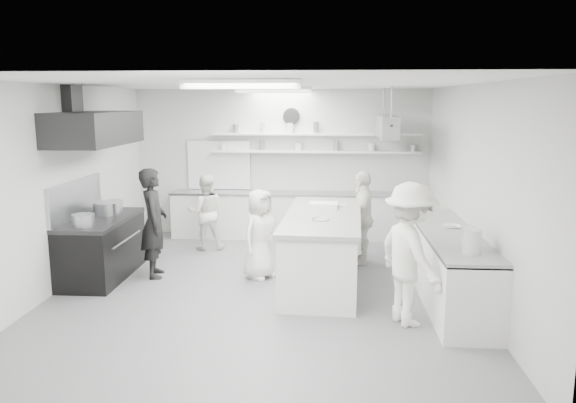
# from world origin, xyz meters

# --- Properties ---
(floor) EXTENTS (6.00, 7.00, 0.02)m
(floor) POSITION_xyz_m (0.00, 0.00, -0.01)
(floor) COLOR gray
(floor) RESTS_ON ground
(ceiling) EXTENTS (6.00, 7.00, 0.02)m
(ceiling) POSITION_xyz_m (0.00, 0.00, 3.01)
(ceiling) COLOR white
(ceiling) RESTS_ON wall_back
(wall_back) EXTENTS (6.00, 0.04, 3.00)m
(wall_back) POSITION_xyz_m (0.00, 3.50, 1.50)
(wall_back) COLOR silver
(wall_back) RESTS_ON floor
(wall_front) EXTENTS (6.00, 0.04, 3.00)m
(wall_front) POSITION_xyz_m (0.00, -3.50, 1.50)
(wall_front) COLOR silver
(wall_front) RESTS_ON floor
(wall_left) EXTENTS (0.04, 7.00, 3.00)m
(wall_left) POSITION_xyz_m (-3.00, 0.00, 1.50)
(wall_left) COLOR silver
(wall_left) RESTS_ON floor
(wall_right) EXTENTS (0.04, 7.00, 3.00)m
(wall_right) POSITION_xyz_m (3.00, 0.00, 1.50)
(wall_right) COLOR silver
(wall_right) RESTS_ON floor
(stove) EXTENTS (0.80, 1.80, 0.90)m
(stove) POSITION_xyz_m (-2.60, 0.40, 0.45)
(stove) COLOR black
(stove) RESTS_ON floor
(exhaust_hood) EXTENTS (0.85, 2.00, 0.50)m
(exhaust_hood) POSITION_xyz_m (-2.60, 0.40, 2.35)
(exhaust_hood) COLOR #272728
(exhaust_hood) RESTS_ON wall_left
(back_counter) EXTENTS (5.00, 0.60, 0.92)m
(back_counter) POSITION_xyz_m (0.30, 3.20, 0.46)
(back_counter) COLOR white
(back_counter) RESTS_ON floor
(shelf_lower) EXTENTS (4.20, 0.26, 0.04)m
(shelf_lower) POSITION_xyz_m (0.70, 3.37, 1.75)
(shelf_lower) COLOR white
(shelf_lower) RESTS_ON wall_back
(shelf_upper) EXTENTS (4.20, 0.26, 0.04)m
(shelf_upper) POSITION_xyz_m (0.70, 3.37, 2.10)
(shelf_upper) COLOR white
(shelf_upper) RESTS_ON wall_back
(pass_through_window) EXTENTS (1.30, 0.04, 1.00)m
(pass_through_window) POSITION_xyz_m (-1.30, 3.48, 1.45)
(pass_through_window) COLOR black
(pass_through_window) RESTS_ON wall_back
(wall_clock) EXTENTS (0.32, 0.05, 0.32)m
(wall_clock) POSITION_xyz_m (0.20, 3.46, 2.45)
(wall_clock) COLOR white
(wall_clock) RESTS_ON wall_back
(right_counter) EXTENTS (0.74, 3.30, 0.94)m
(right_counter) POSITION_xyz_m (2.65, -0.20, 0.47)
(right_counter) COLOR white
(right_counter) RESTS_ON floor
(pot_rack) EXTENTS (0.30, 1.60, 0.40)m
(pot_rack) POSITION_xyz_m (2.00, 2.40, 2.30)
(pot_rack) COLOR #A0A3A8
(pot_rack) RESTS_ON ceiling
(light_fixture_front) EXTENTS (1.30, 0.25, 0.10)m
(light_fixture_front) POSITION_xyz_m (0.00, -1.80, 2.94)
(light_fixture_front) COLOR white
(light_fixture_front) RESTS_ON ceiling
(light_fixture_rear) EXTENTS (1.30, 0.25, 0.10)m
(light_fixture_rear) POSITION_xyz_m (0.00, 1.80, 2.94)
(light_fixture_rear) COLOR white
(light_fixture_rear) RESTS_ON ceiling
(prep_island) EXTENTS (1.18, 2.85, 1.03)m
(prep_island) POSITION_xyz_m (0.88, 0.38, 0.52)
(prep_island) COLOR white
(prep_island) RESTS_ON floor
(stove_pot) EXTENTS (0.43, 0.43, 0.25)m
(stove_pot) POSITION_xyz_m (-2.60, 0.69, 1.03)
(stove_pot) COLOR #A0A3A8
(stove_pot) RESTS_ON stove
(cook_stove) EXTENTS (0.55, 0.71, 1.73)m
(cook_stove) POSITION_xyz_m (-1.78, 0.51, 0.87)
(cook_stove) COLOR black
(cook_stove) RESTS_ON floor
(cook_back) EXTENTS (0.79, 0.68, 1.42)m
(cook_back) POSITION_xyz_m (-1.33, 2.19, 0.71)
(cook_back) COLOR white
(cook_back) RESTS_ON floor
(cook_island_left) EXTENTS (0.76, 0.83, 1.42)m
(cook_island_left) POSITION_xyz_m (-0.10, 0.55, 0.71)
(cook_island_left) COLOR white
(cook_island_left) RESTS_ON floor
(cook_island_right) EXTENTS (0.51, 0.98, 1.60)m
(cook_island_right) POSITION_xyz_m (1.55, 1.49, 0.80)
(cook_island_right) COLOR white
(cook_island_right) RESTS_ON floor
(cook_right) EXTENTS (1.09, 1.33, 1.79)m
(cook_right) POSITION_xyz_m (1.97, -1.16, 0.90)
(cook_right) COLOR white
(cook_right) RESTS_ON floor
(bowl_island_a) EXTENTS (0.29, 0.29, 0.06)m
(bowl_island_a) POSITION_xyz_m (0.85, -0.06, 1.06)
(bowl_island_a) COLOR #A0A3A8
(bowl_island_a) RESTS_ON prep_island
(bowl_island_b) EXTENTS (0.21, 0.21, 0.06)m
(bowl_island_b) POSITION_xyz_m (1.16, 1.07, 1.06)
(bowl_island_b) COLOR white
(bowl_island_b) RESTS_ON prep_island
(bowl_right) EXTENTS (0.27, 0.27, 0.06)m
(bowl_right) POSITION_xyz_m (2.72, 0.05, 0.97)
(bowl_right) COLOR white
(bowl_right) RESTS_ON right_counter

